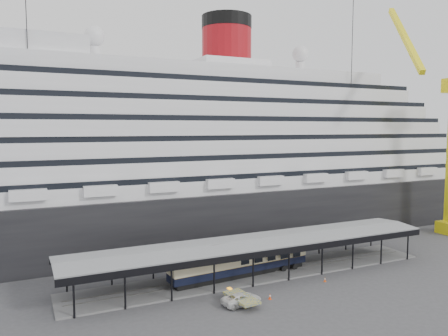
{
  "coord_description": "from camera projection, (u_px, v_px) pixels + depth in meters",
  "views": [
    {
      "loc": [
        -30.99,
        -49.4,
        21.5
      ],
      "look_at": [
        -3.9,
        8.0,
        15.64
      ],
      "focal_mm": 35.0,
      "sensor_mm": 36.0,
      "label": 1
    }
  ],
  "objects": [
    {
      "name": "ground",
      "position": [
        275.0,
        286.0,
        59.63
      ],
      "size": [
        200.0,
        200.0,
        0.0
      ],
      "primitive_type": "plane",
      "color": "#3E3E40",
      "rests_on": "ground"
    },
    {
      "name": "cruise_ship",
      "position": [
        191.0,
        144.0,
        86.78
      ],
      "size": [
        130.0,
        30.0,
        43.9
      ],
      "color": "black",
      "rests_on": "ground"
    },
    {
      "name": "traffic_cone_left",
      "position": [
        227.0,
        300.0,
        53.67
      ],
      "size": [
        0.36,
        0.36,
        0.69
      ],
      "rotation": [
        0.0,
        0.0,
        0.02
      ],
      "color": "#EF440D",
      "rests_on": "ground"
    },
    {
      "name": "platform_canopy",
      "position": [
        257.0,
        259.0,
        63.91
      ],
      "size": [
        56.0,
        9.18,
        5.3
      ],
      "color": "slate",
      "rests_on": "ground"
    },
    {
      "name": "traffic_cone_mid",
      "position": [
        270.0,
        296.0,
        54.83
      ],
      "size": [
        0.43,
        0.43,
        0.73
      ],
      "rotation": [
        0.0,
        0.0,
        0.16
      ],
      "color": "#F2400D",
      "rests_on": "ground"
    },
    {
      "name": "traffic_cone_right",
      "position": [
        325.0,
        279.0,
        61.08
      ],
      "size": [
        0.44,
        0.44,
        0.66
      ],
      "rotation": [
        0.0,
        0.0,
        0.36
      ],
      "color": "#EA510D",
      "rests_on": "ground"
    },
    {
      "name": "port_truck",
      "position": [
        242.0,
        299.0,
        53.15
      ],
      "size": [
        5.23,
        2.78,
        1.4
      ],
      "primitive_type": "imported",
      "rotation": [
        0.0,
        0.0,
        1.66
      ],
      "color": "silver",
      "rests_on": "ground"
    },
    {
      "name": "pullman_carriage",
      "position": [
        241.0,
        259.0,
        62.75
      ],
      "size": [
        21.99,
        4.55,
        21.44
      ],
      "rotation": [
        0.0,
        0.0,
        0.08
      ],
      "color": "black",
      "rests_on": "ground"
    }
  ]
}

